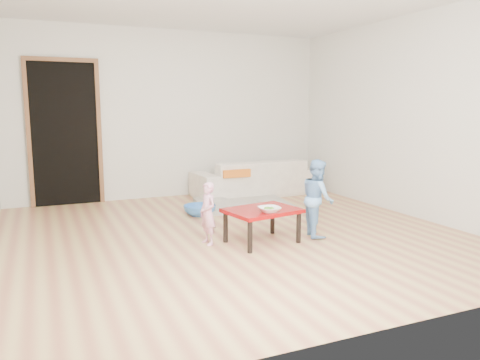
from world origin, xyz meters
TOP-DOWN VIEW (x-y plane):
  - floor at (0.00, 0.00)m, footprint 5.00×5.00m
  - back_wall at (0.00, 2.50)m, footprint 5.00×0.02m
  - right_wall at (2.50, 0.00)m, footprint 0.02×5.00m
  - doorway at (-1.60, 2.48)m, footprint 1.02×0.08m
  - sofa at (1.23, 2.05)m, footprint 2.02×0.87m
  - cushion at (0.73, 1.77)m, footprint 0.44×0.39m
  - red_table at (0.16, -0.42)m, footprint 0.82×0.67m
  - bowl at (0.16, -0.59)m, footprint 0.22×0.22m
  - broccoli at (0.16, -0.59)m, footprint 0.12×0.12m
  - child_pink at (-0.38, -0.24)m, footprint 0.20×0.26m
  - child_blue at (0.84, -0.42)m, footprint 0.43×0.49m
  - basin at (-0.05, 1.04)m, footprint 0.43×0.43m
  - blanket at (0.72, 1.37)m, footprint 1.37×1.18m

SIDE VIEW (x-z plane):
  - floor at x=0.00m, z-range -0.01..0.01m
  - blanket at x=0.72m, z-range 0.00..0.06m
  - basin at x=-0.05m, z-range 0.00..0.13m
  - red_table at x=0.16m, z-range 0.00..0.37m
  - sofa at x=1.23m, z-range 0.00..0.58m
  - child_pink at x=-0.38m, z-range 0.00..0.66m
  - bowl at x=0.16m, z-range 0.37..0.42m
  - broccoli at x=0.16m, z-range 0.37..0.42m
  - child_blue at x=0.84m, z-range 0.00..0.86m
  - cushion at x=0.73m, z-range 0.38..0.50m
  - doorway at x=-1.60m, z-range -0.03..2.08m
  - back_wall at x=0.00m, z-range 0.00..2.60m
  - right_wall at x=2.50m, z-range 0.00..2.60m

